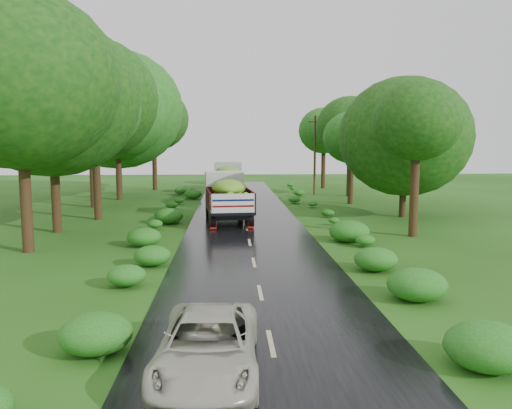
{
  "coord_description": "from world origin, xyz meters",
  "views": [
    {
      "loc": [
        -0.97,
        -15.19,
        4.69
      ],
      "look_at": [
        0.36,
        9.01,
        1.7
      ],
      "focal_mm": 35.0,
      "sensor_mm": 36.0,
      "label": 1
    }
  ],
  "objects": [
    {
      "name": "car",
      "position": [
        -1.41,
        -5.51,
        0.63
      ],
      "size": [
        2.2,
        4.45,
        1.21
      ],
      "primitive_type": "imported",
      "rotation": [
        0.0,
        0.0,
        -0.04
      ],
      "color": "beige",
      "rests_on": "road"
    },
    {
      "name": "truck_far",
      "position": [
        -1.04,
        28.68,
        1.69
      ],
      "size": [
        2.6,
        7.12,
        2.98
      ],
      "rotation": [
        0.0,
        0.0,
        -0.01
      ],
      "color": "black",
      "rests_on": "ground"
    },
    {
      "name": "trees_right",
      "position": [
        9.34,
        22.18,
        5.47
      ],
      "size": [
        5.32,
        30.19,
        7.61
      ],
      "color": "black",
      "rests_on": "ground"
    },
    {
      "name": "road_lines",
      "position": [
        0.0,
        6.0,
        0.02
      ],
      "size": [
        0.12,
        69.6,
        0.0
      ],
      "color": "#BFB78C",
      "rests_on": "road"
    },
    {
      "name": "ground",
      "position": [
        0.0,
        0.0,
        0.0
      ],
      "size": [
        120.0,
        120.0,
        0.0
      ],
      "primitive_type": "plane",
      "color": "#1D400D",
      "rests_on": "ground"
    },
    {
      "name": "truck_near",
      "position": [
        -1.09,
        14.76,
        1.62
      ],
      "size": [
        3.03,
        7.02,
        2.87
      ],
      "rotation": [
        0.0,
        0.0,
        0.09
      ],
      "color": "black",
      "rests_on": "ground"
    },
    {
      "name": "shrubs",
      "position": [
        0.0,
        14.0,
        0.35
      ],
      "size": [
        11.9,
        44.0,
        0.7
      ],
      "color": "#225714",
      "rests_on": "ground"
    },
    {
      "name": "trees_left",
      "position": [
        -10.14,
        22.05,
        7.25
      ],
      "size": [
        7.06,
        32.89,
        9.93
      ],
      "color": "black",
      "rests_on": "ground"
    },
    {
      "name": "utility_pole",
      "position": [
        6.81,
        29.64,
        3.67
      ],
      "size": [
        1.25,
        0.2,
        7.12
      ],
      "rotation": [
        0.0,
        0.0,
        0.03
      ],
      "color": "#382616",
      "rests_on": "ground"
    },
    {
      "name": "road",
      "position": [
        0.0,
        5.0,
        0.01
      ],
      "size": [
        6.5,
        80.0,
        0.02
      ],
      "primitive_type": "cube",
      "color": "black",
      "rests_on": "ground"
    }
  ]
}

